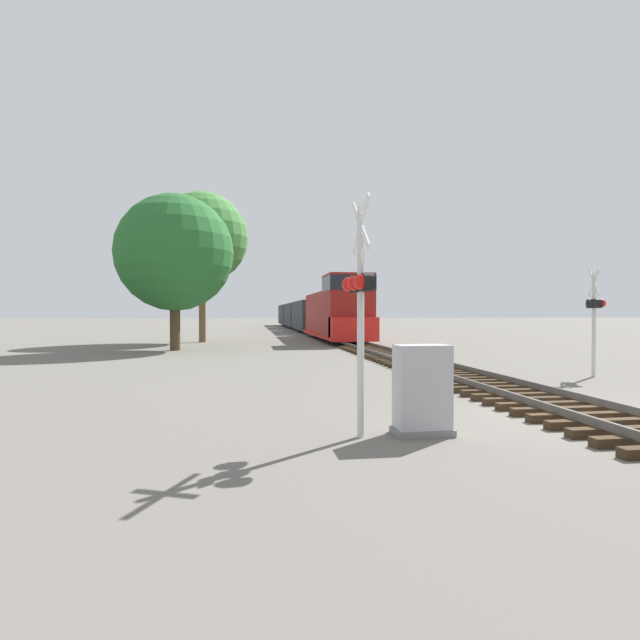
{
  "coord_description": "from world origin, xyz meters",
  "views": [
    {
      "loc": [
        -6.59,
        -9.13,
        2.1
      ],
      "look_at": [
        -3.47,
        12.54,
        1.79
      ],
      "focal_mm": 28.0,
      "sensor_mm": 36.0,
      "label": 1
    }
  ],
  "objects_px": {
    "crossing_signal_far": "(595,309)",
    "tree_far_right": "(175,253)",
    "tree_mid_background": "(202,238)",
    "relay_cabinet": "(422,391)",
    "crossing_signal_near": "(359,293)",
    "freight_train": "(306,315)"
  },
  "relations": [
    {
      "from": "crossing_signal_far",
      "to": "tree_far_right",
      "type": "xyz_separation_m",
      "value": [
        -15.33,
        13.95,
        3.23
      ]
    },
    {
      "from": "tree_far_right",
      "to": "tree_mid_background",
      "type": "height_order",
      "value": "tree_mid_background"
    },
    {
      "from": "relay_cabinet",
      "to": "tree_far_right",
      "type": "xyz_separation_m",
      "value": [
        -7.04,
        20.6,
        4.7
      ]
    },
    {
      "from": "tree_far_right",
      "to": "tree_mid_background",
      "type": "distance_m",
      "value": 8.19
    },
    {
      "from": "crossing_signal_near",
      "to": "tree_mid_background",
      "type": "distance_m",
      "value": 29.41
    },
    {
      "from": "freight_train",
      "to": "crossing_signal_far",
      "type": "xyz_separation_m",
      "value": [
        4.66,
        -42.21,
        0.36
      ]
    },
    {
      "from": "freight_train",
      "to": "crossing_signal_near",
      "type": "distance_m",
      "value": 49.1
    },
    {
      "from": "crossing_signal_near",
      "to": "relay_cabinet",
      "type": "bearing_deg",
      "value": 85.78
    },
    {
      "from": "crossing_signal_far",
      "to": "tree_mid_background",
      "type": "height_order",
      "value": "tree_mid_background"
    },
    {
      "from": "crossing_signal_far",
      "to": "tree_far_right",
      "type": "bearing_deg",
      "value": 65.23
    },
    {
      "from": "crossing_signal_far",
      "to": "tree_mid_background",
      "type": "distance_m",
      "value": 26.76
    },
    {
      "from": "relay_cabinet",
      "to": "crossing_signal_near",
      "type": "bearing_deg",
      "value": -179.35
    },
    {
      "from": "freight_train",
      "to": "tree_mid_background",
      "type": "distance_m",
      "value": 23.31
    },
    {
      "from": "crossing_signal_near",
      "to": "relay_cabinet",
      "type": "relative_size",
      "value": 2.61
    },
    {
      "from": "freight_train",
      "to": "tree_mid_background",
      "type": "xyz_separation_m",
      "value": [
        -9.88,
        -20.36,
        5.62
      ]
    },
    {
      "from": "crossing_signal_far",
      "to": "relay_cabinet",
      "type": "height_order",
      "value": "crossing_signal_far"
    },
    {
      "from": "tree_far_right",
      "to": "relay_cabinet",
      "type": "bearing_deg",
      "value": -71.14
    },
    {
      "from": "crossing_signal_near",
      "to": "crossing_signal_far",
      "type": "xyz_separation_m",
      "value": [
        9.41,
        6.66,
        -0.2
      ]
    },
    {
      "from": "relay_cabinet",
      "to": "tree_far_right",
      "type": "height_order",
      "value": "tree_far_right"
    },
    {
      "from": "freight_train",
      "to": "relay_cabinet",
      "type": "relative_size",
      "value": 36.86
    },
    {
      "from": "relay_cabinet",
      "to": "tree_far_right",
      "type": "relative_size",
      "value": 0.18
    },
    {
      "from": "crossing_signal_far",
      "to": "relay_cabinet",
      "type": "relative_size",
      "value": 2.3
    }
  ]
}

